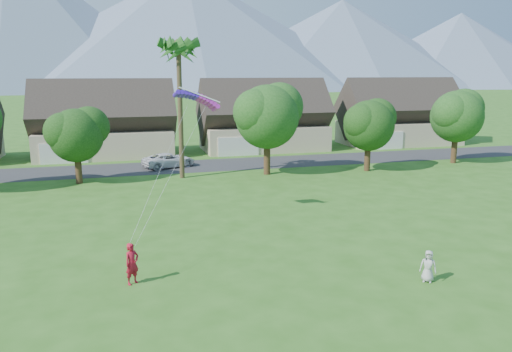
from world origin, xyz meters
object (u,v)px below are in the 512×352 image
object	(u,v)px
kite_flyer	(132,264)
parked_car	(169,160)
parafoil_kite	(197,97)
watcher	(428,266)

from	to	relation	value
kite_flyer	parked_car	size ratio (longest dim) A/B	0.37
parked_car	parafoil_kite	distance (m)	20.62
parked_car	parafoil_kite	world-z (taller)	parafoil_kite
watcher	parafoil_kite	distance (m)	16.87
kite_flyer	watcher	bearing A→B (deg)	-49.19
kite_flyer	parafoil_kite	xyz separation A→B (m)	(4.59, 9.13, 7.05)
watcher	parked_car	world-z (taller)	watcher
parked_car	kite_flyer	bearing A→B (deg)	149.85
kite_flyer	parked_car	world-z (taller)	kite_flyer
kite_flyer	parafoil_kite	distance (m)	12.41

